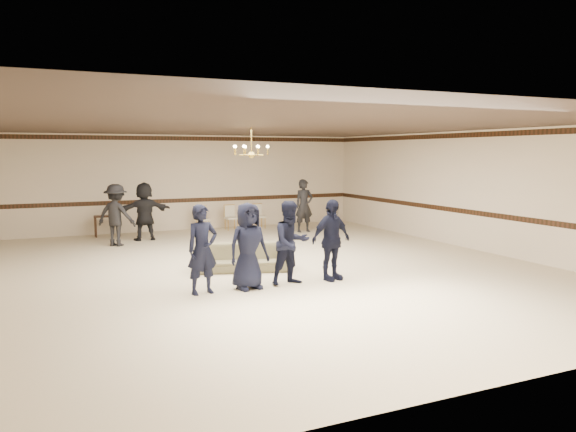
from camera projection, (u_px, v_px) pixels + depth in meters
name	position (u px, v px, depth m)	size (l,w,h in m)	color
room	(267.00, 198.00, 12.35)	(12.01, 14.01, 3.21)	beige
chair_rail	(190.00, 200.00, 18.74)	(12.00, 0.02, 0.14)	#321A0F
crown_molding	(189.00, 138.00, 18.51)	(12.00, 0.02, 0.14)	#321A0F
chandelier	(251.00, 141.00, 13.11)	(0.94, 0.94, 0.89)	gold
boy_a	(202.00, 249.00, 10.15)	(0.61, 0.40, 1.67)	black
boy_b	(248.00, 246.00, 10.52)	(0.81, 0.53, 1.67)	black
boy_c	(291.00, 243.00, 10.89)	(0.81, 0.63, 1.67)	black
boy_d	(331.00, 240.00, 11.25)	(0.98, 0.41, 1.67)	black
settee	(244.00, 257.00, 12.24)	(2.03, 0.79, 0.59)	#6D6B49
adult_left	(116.00, 215.00, 15.41)	(1.12, 0.65, 1.74)	black
adult_mid	(144.00, 211.00, 16.42)	(1.61, 0.51, 1.74)	black
adult_right	(304.00, 206.00, 18.14)	(0.63, 0.42, 1.74)	black
banquet_chair_left	(203.00, 219.00, 18.25)	(0.40, 0.40, 0.83)	beige
banquet_chair_mid	(231.00, 218.00, 18.66)	(0.40, 0.40, 0.83)	beige
banquet_chair_right	(259.00, 216.00, 19.07)	(0.40, 0.40, 0.83)	beige
console_table	(107.00, 226.00, 17.21)	(0.79, 0.33, 0.66)	black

